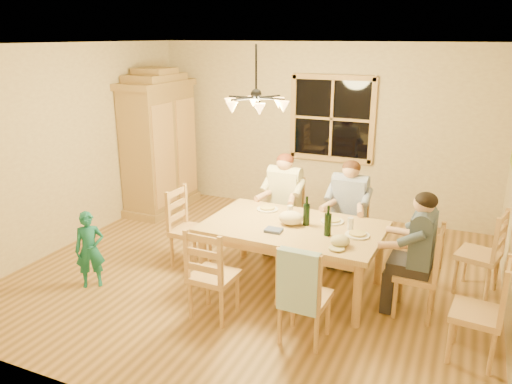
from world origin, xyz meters
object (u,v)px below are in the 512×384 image
at_px(wine_bottle_b, 328,221).
at_px(chair_end_right, 415,287).
at_px(chair_far_left, 284,229).
at_px(chair_near_right, 304,311).
at_px(armoire, 160,146).
at_px(dining_table, 293,233).
at_px(chair_far_right, 347,239).
at_px(adult_plaid_man, 349,199).
at_px(chair_end_left, 191,242).
at_px(chair_spare_back, 477,267).
at_px(adult_slate_man, 421,239).
at_px(wine_bottle_a, 307,211).
at_px(adult_woman, 284,190).
at_px(chandelier, 256,103).
at_px(chair_spare_front, 474,328).
at_px(chair_near_left, 214,289).
at_px(child, 90,250).

bearing_deg(wine_bottle_b, chair_end_right, 5.24).
distance_m(chair_far_left, chair_near_right, 2.10).
relative_size(armoire, dining_table, 1.15).
distance_m(chair_far_right, adult_plaid_man, 0.54).
bearing_deg(chair_far_left, chair_near_right, 117.90).
bearing_deg(chair_end_left, chair_far_right, 117.98).
bearing_deg(chair_spare_back, wine_bottle_b, 133.77).
xyz_separation_m(adult_slate_man, chair_spare_back, (0.57, 0.76, -0.54)).
height_order(chair_end_right, wine_bottle_a, wine_bottle_a).
xyz_separation_m(dining_table, chair_end_left, (-1.37, 0.04, -0.36)).
bearing_deg(chair_near_right, adult_slate_man, 46.74).
relative_size(chair_far_right, wine_bottle_a, 3.00).
bearing_deg(chair_far_right, adult_woman, 0.00).
bearing_deg(chandelier, wine_bottle_a, -5.78).
relative_size(chair_far_left, chair_spare_front, 1.00).
relative_size(chair_near_right, wine_bottle_b, 3.00).
bearing_deg(chair_spare_front, chair_near_left, 102.41).
xyz_separation_m(chair_end_right, chair_spare_front, (0.57, -0.57, 0.00)).
height_order(chair_near_right, adult_woman, adult_woman).
relative_size(chair_far_right, chair_spare_back, 1.00).
bearing_deg(chair_end_left, wine_bottle_b, 86.36).
bearing_deg(wine_bottle_b, wine_bottle_a, 146.16).
height_order(wine_bottle_b, chair_spare_front, wine_bottle_b).
distance_m(chair_near_left, chair_spare_front, 2.48).
relative_size(chair_end_left, wine_bottle_b, 3.00).
distance_m(chair_near_right, chair_spare_front, 1.51).
height_order(chair_far_left, adult_woman, adult_woman).
distance_m(adult_plaid_man, chair_spare_back, 1.63).
bearing_deg(wine_bottle_b, child, -163.11).
distance_m(chair_far_left, chair_near_left, 1.86).
xyz_separation_m(adult_woman, adult_plaid_man, (0.87, -0.03, 0.00)).
distance_m(chair_near_left, wine_bottle_b, 1.38).
height_order(chair_near_right, child, chair_near_right).
relative_size(chair_end_left, child, 1.10).
bearing_deg(chair_end_right, wine_bottle_b, 97.02).
height_order(dining_table, chair_far_right, chair_far_right).
relative_size(chair_near_left, adult_slate_man, 1.13).
bearing_deg(adult_slate_man, chair_spare_front, -133.39).
height_order(chandelier, armoire, chandelier).
relative_size(chair_far_right, chair_near_right, 1.00).
bearing_deg(wine_bottle_b, chair_near_left, -140.47).
height_order(chair_end_right, chair_spare_back, same).
xyz_separation_m(wine_bottle_a, chair_spare_front, (1.81, -0.69, -0.62)).
distance_m(chair_near_left, chair_end_left, 1.28).
relative_size(chair_end_left, wine_bottle_a, 3.00).
distance_m(chair_near_right, adult_slate_man, 1.38).
relative_size(armoire, child, 2.55).
relative_size(chair_far_left, chair_near_left, 1.00).
height_order(wine_bottle_a, chair_spare_front, wine_bottle_a).
distance_m(chair_far_left, chair_end_right, 2.08).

